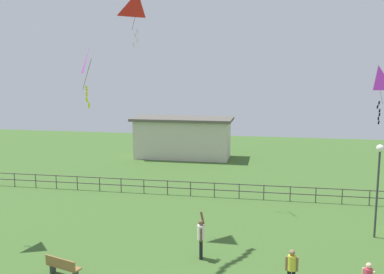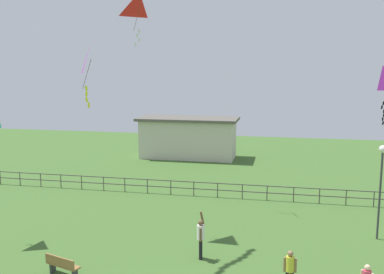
{
  "view_description": "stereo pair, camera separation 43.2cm",
  "coord_description": "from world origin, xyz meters",
  "px_view_note": "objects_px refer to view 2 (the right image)",
  "views": [
    {
      "loc": [
        2.58,
        -12.63,
        8.06
      ],
      "look_at": [
        -0.77,
        5.36,
        5.21
      ],
      "focal_mm": 40.79,
      "sensor_mm": 36.0,
      "label": 1
    },
    {
      "loc": [
        3.0,
        -12.55,
        8.06
      ],
      "look_at": [
        -0.77,
        5.36,
        5.21
      ],
      "focal_mm": 40.79,
      "sensor_mm": 36.0,
      "label": 2
    }
  ],
  "objects_px": {
    "kite_4": "(91,61)",
    "person_0": "(201,236)",
    "person_3": "(290,268)",
    "kite_0": "(140,7)",
    "park_bench": "(62,265)",
    "lamppost": "(381,172)",
    "kite_3": "(382,80)"
  },
  "relations": [
    {
      "from": "lamppost",
      "to": "park_bench",
      "type": "xyz_separation_m",
      "value": [
        -12.89,
        -6.62,
        -2.84
      ]
    },
    {
      "from": "park_bench",
      "to": "kite_3",
      "type": "distance_m",
      "value": 18.85
    },
    {
      "from": "park_bench",
      "to": "person_3",
      "type": "bearing_deg",
      "value": 3.84
    },
    {
      "from": "lamppost",
      "to": "person_0",
      "type": "distance_m",
      "value": 9.08
    },
    {
      "from": "park_bench",
      "to": "person_0",
      "type": "xyz_separation_m",
      "value": [
        5.01,
        2.73,
        0.56
      ]
    },
    {
      "from": "park_bench",
      "to": "kite_3",
      "type": "height_order",
      "value": "kite_3"
    },
    {
      "from": "park_bench",
      "to": "kite_4",
      "type": "height_order",
      "value": "kite_4"
    },
    {
      "from": "person_3",
      "to": "kite_3",
      "type": "xyz_separation_m",
      "value": [
        4.85,
        10.49,
        6.54
      ]
    },
    {
      "from": "park_bench",
      "to": "kite_3",
      "type": "xyz_separation_m",
      "value": [
        13.56,
        11.07,
        6.99
      ]
    },
    {
      "from": "person_0",
      "to": "kite_0",
      "type": "distance_m",
      "value": 11.03
    },
    {
      "from": "lamppost",
      "to": "kite_3",
      "type": "height_order",
      "value": "kite_3"
    },
    {
      "from": "person_0",
      "to": "kite_0",
      "type": "xyz_separation_m",
      "value": [
        -3.58,
        3.08,
        9.97
      ]
    },
    {
      "from": "kite_0",
      "to": "person_3",
      "type": "bearing_deg",
      "value": -35.63
    },
    {
      "from": "kite_0",
      "to": "kite_3",
      "type": "bearing_deg",
      "value": 23.49
    },
    {
      "from": "kite_3",
      "to": "person_0",
      "type": "bearing_deg",
      "value": -135.67
    },
    {
      "from": "lamppost",
      "to": "kite_0",
      "type": "bearing_deg",
      "value": -175.92
    },
    {
      "from": "person_0",
      "to": "kite_3",
      "type": "xyz_separation_m",
      "value": [
        8.54,
        8.35,
        6.44
      ]
    },
    {
      "from": "person_3",
      "to": "kite_4",
      "type": "distance_m",
      "value": 10.81
    },
    {
      "from": "lamppost",
      "to": "kite_3",
      "type": "relative_size",
      "value": 1.41
    },
    {
      "from": "person_0",
      "to": "person_3",
      "type": "bearing_deg",
      "value": -30.06
    },
    {
      "from": "kite_0",
      "to": "park_bench",
      "type": "bearing_deg",
      "value": -103.87
    },
    {
      "from": "kite_0",
      "to": "kite_4",
      "type": "bearing_deg",
      "value": -96.43
    },
    {
      "from": "kite_4",
      "to": "person_0",
      "type": "bearing_deg",
      "value": 19.47
    },
    {
      "from": "park_bench",
      "to": "kite_0",
      "type": "height_order",
      "value": "kite_0"
    },
    {
      "from": "lamppost",
      "to": "park_bench",
      "type": "relative_size",
      "value": 2.94
    },
    {
      "from": "person_3",
      "to": "kite_4",
      "type": "bearing_deg",
      "value": 174.91
    },
    {
      "from": "lamppost",
      "to": "kite_4",
      "type": "relative_size",
      "value": 1.84
    },
    {
      "from": "lamppost",
      "to": "person_3",
      "type": "xyz_separation_m",
      "value": [
        -4.18,
        -6.03,
        -2.39
      ]
    },
    {
      "from": "park_bench",
      "to": "person_0",
      "type": "height_order",
      "value": "person_0"
    },
    {
      "from": "person_3",
      "to": "kite_4",
      "type": "relative_size",
      "value": 0.64
    },
    {
      "from": "kite_0",
      "to": "kite_4",
      "type": "relative_size",
      "value": 0.99
    },
    {
      "from": "park_bench",
      "to": "kite_4",
      "type": "xyz_separation_m",
      "value": [
        0.92,
        1.28,
        7.91
      ]
    }
  ]
}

